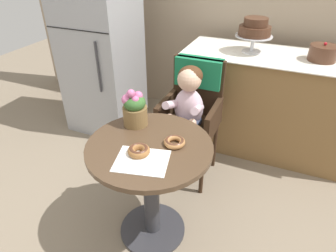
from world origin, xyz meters
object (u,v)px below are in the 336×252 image
object	(u,v)px
cafe_table	(151,173)
seated_child	(187,106)
wicker_chair	(194,101)
tiered_cake_stand	(255,30)
donut_front	(174,142)
flower_vase	(135,108)
round_layer_cake	(323,53)
refrigerator	(100,45)
donut_mid	(139,150)

from	to	relation	value
cafe_table	seated_child	size ratio (longest dim) A/B	0.99
cafe_table	wicker_chair	size ratio (longest dim) A/B	0.75
seated_child	tiered_cake_stand	distance (m)	0.87
donut_front	flower_vase	distance (m)	0.34
tiered_cake_stand	wicker_chair	bearing A→B (deg)	-118.99
cafe_table	round_layer_cake	xyz separation A→B (m)	(0.85, 1.30, 0.45)
donut_front	refrigerator	distance (m)	1.58
donut_mid	donut_front	bearing A→B (deg)	46.96
seated_child	flower_vase	distance (m)	0.49
refrigerator	donut_mid	bearing A→B (deg)	-49.12
tiered_cake_stand	refrigerator	world-z (taller)	refrigerator
flower_vase	tiered_cake_stand	xyz separation A→B (m)	(0.49, 1.13, 0.25)
seated_child	flower_vase	size ratio (longest dim) A/B	2.98
wicker_chair	refrigerator	world-z (taller)	refrigerator
cafe_table	tiered_cake_stand	world-z (taller)	tiered_cake_stand
cafe_table	seated_child	xyz separation A→B (m)	(0.01, 0.59, 0.17)
cafe_table	wicker_chair	bearing A→B (deg)	89.10
donut_mid	cafe_table	bearing A→B (deg)	81.26
wicker_chair	seated_child	bearing A→B (deg)	-94.41
donut_mid	tiered_cake_stand	bearing A→B (deg)	76.61
flower_vase	round_layer_cake	size ratio (longest dim) A/B	1.18
cafe_table	donut_mid	distance (m)	0.25
seated_child	round_layer_cake	world-z (taller)	round_layer_cake
seated_child	donut_mid	distance (m)	0.69
donut_front	donut_mid	size ratio (longest dim) A/B	1.00
seated_child	donut_mid	xyz separation A→B (m)	(-0.03, -0.69, 0.07)
donut_front	flower_vase	xyz separation A→B (m)	(-0.31, 0.11, 0.10)
cafe_table	donut_front	bearing A→B (deg)	24.13
seated_child	flower_vase	bearing A→B (deg)	-113.87
round_layer_cake	refrigerator	xyz separation A→B (m)	(-1.90, -0.20, -0.11)
wicker_chair	flower_vase	bearing A→B (deg)	-112.36
seated_child	donut_front	xyz separation A→B (m)	(0.12, -0.54, 0.06)
seated_child	tiered_cake_stand	bearing A→B (deg)	66.63
cafe_table	flower_vase	xyz separation A→B (m)	(-0.18, 0.17, 0.33)
cafe_table	donut_mid	world-z (taller)	donut_mid
donut_mid	flower_vase	xyz separation A→B (m)	(-0.16, 0.26, 0.09)
flower_vase	round_layer_cake	distance (m)	1.54
flower_vase	tiered_cake_stand	distance (m)	1.26
tiered_cake_stand	refrigerator	size ratio (longest dim) A/B	0.18
round_layer_cake	refrigerator	bearing A→B (deg)	-173.89
wicker_chair	donut_front	world-z (taller)	wicker_chair
wicker_chair	donut_mid	xyz separation A→B (m)	(-0.03, -0.84, 0.10)
cafe_table	seated_child	distance (m)	0.62
wicker_chair	tiered_cake_stand	world-z (taller)	tiered_cake_stand
cafe_table	tiered_cake_stand	size ratio (longest dim) A/B	2.40
flower_vase	refrigerator	bearing A→B (deg)	133.12
wicker_chair	refrigerator	distance (m)	1.14
wicker_chair	refrigerator	bearing A→B (deg)	157.27
flower_vase	refrigerator	size ratio (longest dim) A/B	0.14
donut_front	tiered_cake_stand	bearing A→B (deg)	81.36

